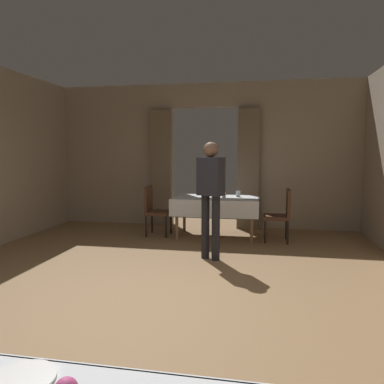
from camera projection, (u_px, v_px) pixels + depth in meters
name	position (u px, v px, depth m)	size (l,w,h in m)	color
ground	(144.00, 303.00, 3.84)	(10.08, 10.08, 0.00)	olive
wall_back	(205.00, 155.00, 7.76)	(6.40, 0.27, 3.00)	gray
dining_table_mid	(216.00, 202.00, 6.76)	(1.57, 0.90, 0.75)	olive
chair_mid_right	(281.00, 213.00, 6.45)	(0.44, 0.44, 0.93)	black
chair_mid_left	(154.00, 208.00, 6.96)	(0.44, 0.44, 0.93)	black
plate_near_d	(22.00, 379.00, 1.33)	(0.24, 0.24, 0.01)	white
glass_mid_a	(238.00, 194.00, 6.82)	(0.08, 0.08, 0.11)	silver
glass_mid_b	(208.00, 193.00, 7.01)	(0.08, 0.08, 0.09)	silver
glass_mid_c	(224.00, 195.00, 6.62)	(0.07, 0.07, 0.11)	silver
person_waiter_by_doorway	(211.00, 190.00, 5.33)	(0.42, 0.35, 1.72)	black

